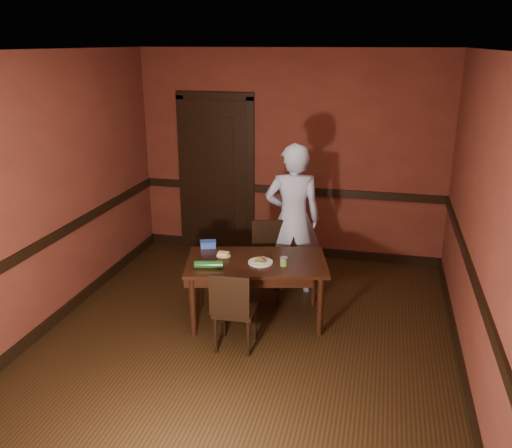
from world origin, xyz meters
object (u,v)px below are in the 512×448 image
at_px(sandwich_plate, 261,261).
at_px(dining_table, 256,290).
at_px(person, 293,219).
at_px(chair_far, 262,262).
at_px(sauce_jar, 284,261).
at_px(cheese_saucer, 223,255).
at_px(food_tub, 208,244).
at_px(chair_near, 235,308).

bearing_deg(sandwich_plate, dining_table, 137.41).
bearing_deg(person, chair_far, 34.56).
xyz_separation_m(sauce_jar, cheese_saucer, (-0.65, 0.10, -0.03)).
xyz_separation_m(person, food_tub, (-0.82, -0.56, -0.17)).
xyz_separation_m(sandwich_plate, food_tub, (-0.65, 0.29, 0.02)).
distance_m(sandwich_plate, sauce_jar, 0.24).
bearing_deg(dining_table, sandwich_plate, -55.91).
bearing_deg(sauce_jar, dining_table, 167.77).
bearing_deg(person, food_tub, 21.93).
xyz_separation_m(dining_table, chair_near, (-0.07, -0.56, 0.07)).
bearing_deg(cheese_saucer, food_tub, 138.14).
distance_m(dining_table, person, 0.99).
height_order(dining_table, sauce_jar, sauce_jar).
xyz_separation_m(dining_table, person, (0.23, 0.80, 0.53)).
bearing_deg(sauce_jar, chair_near, -126.27).
bearing_deg(cheese_saucer, sauce_jar, -8.43).
relative_size(chair_near, sandwich_plate, 3.21).
relative_size(chair_far, chair_near, 1.10).
bearing_deg(dining_table, chair_near, -110.47).
distance_m(chair_far, chair_near, 1.05).
xyz_separation_m(chair_near, sandwich_plate, (0.12, 0.51, 0.28)).
height_order(chair_near, cheese_saucer, chair_near).
height_order(sandwich_plate, sauce_jar, sauce_jar).
relative_size(dining_table, food_tub, 7.09).
height_order(cheese_saucer, food_tub, food_tub).
relative_size(sauce_jar, food_tub, 0.44).
relative_size(cheese_saucer, food_tub, 0.74).
height_order(chair_far, sandwich_plate, chair_far).
relative_size(sandwich_plate, food_tub, 1.24).
xyz_separation_m(chair_far, chair_near, (-0.01, -1.05, -0.04)).
relative_size(chair_near, cheese_saucer, 5.38).
bearing_deg(sauce_jar, cheese_saucer, 171.57).
relative_size(sandwich_plate, sauce_jar, 2.80).
xyz_separation_m(chair_far, cheese_saucer, (-0.30, -0.46, 0.24)).
relative_size(dining_table, sauce_jar, 15.93).
xyz_separation_m(cheese_saucer, food_tub, (-0.23, 0.21, 0.02)).
bearing_deg(sauce_jar, food_tub, 160.93).
height_order(sandwich_plate, cheese_saucer, sandwich_plate).
bearing_deg(chair_near, dining_table, -99.68).
xyz_separation_m(chair_far, person, (0.29, 0.31, 0.43)).
distance_m(chair_far, sauce_jar, 0.71).
distance_m(chair_near, sauce_jar, 0.69).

